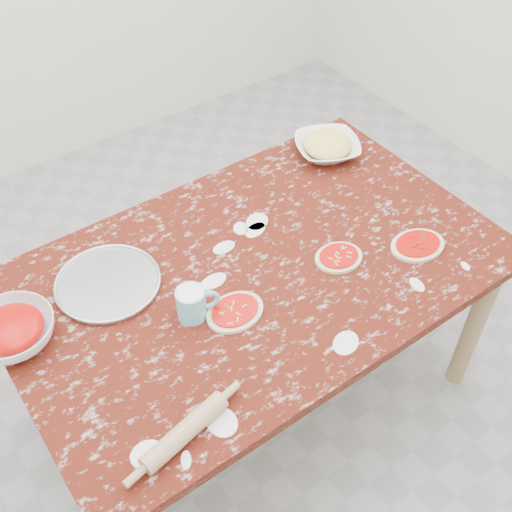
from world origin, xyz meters
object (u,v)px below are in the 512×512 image
at_px(sauce_bowl, 13,332).
at_px(pizza_tray, 108,284).
at_px(flour_mug, 192,303).
at_px(cheese_bowl, 327,148).
at_px(rolling_pin, 185,432).
at_px(worktable, 256,284).

bearing_deg(sauce_bowl, pizza_tray, 7.08).
bearing_deg(pizza_tray, flour_mug, -59.13).
bearing_deg(cheese_bowl, pizza_tray, -172.79).
xyz_separation_m(pizza_tray, flour_mug, (0.16, -0.26, 0.05)).
bearing_deg(rolling_pin, pizza_tray, 82.83).
bearing_deg(rolling_pin, sauce_bowl, 113.47).
bearing_deg(worktable, cheese_bowl, 29.92).
bearing_deg(flour_mug, rolling_pin, -124.64).
xyz_separation_m(cheese_bowl, flour_mug, (-0.85, -0.39, 0.02)).
height_order(worktable, pizza_tray, pizza_tray).
bearing_deg(rolling_pin, cheese_bowl, 33.64).
height_order(flour_mug, rolling_pin, flour_mug).
bearing_deg(cheese_bowl, sauce_bowl, -172.82).
distance_m(pizza_tray, rolling_pin, 0.60).
height_order(worktable, cheese_bowl, cheese_bowl).
xyz_separation_m(worktable, flour_mug, (-0.27, -0.05, 0.14)).
distance_m(pizza_tray, cheese_bowl, 1.02).
height_order(worktable, flour_mug, flour_mug).
relative_size(worktable, flour_mug, 12.23).
bearing_deg(sauce_bowl, flour_mug, -25.15).
relative_size(pizza_tray, sauce_bowl, 1.32).
relative_size(cheese_bowl, flour_mug, 1.89).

